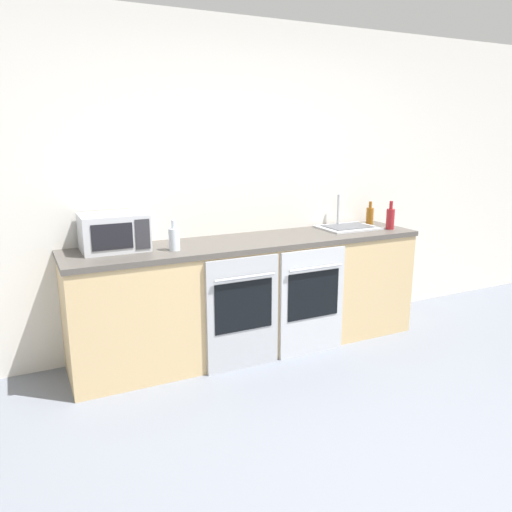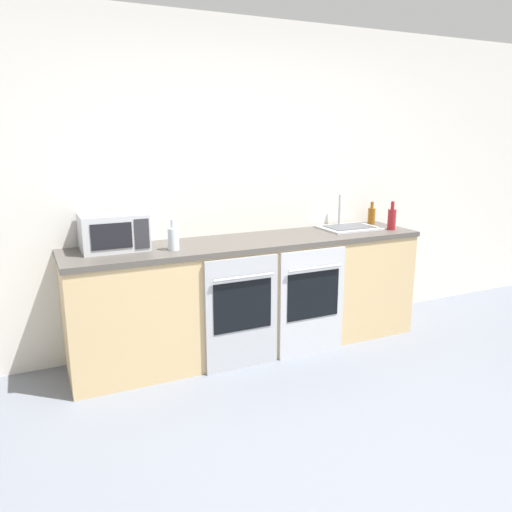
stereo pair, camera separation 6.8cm
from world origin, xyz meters
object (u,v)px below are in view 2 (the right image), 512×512
at_px(oven_right, 312,302).
at_px(microwave, 114,232).
at_px(bottle_red, 392,219).
at_px(sink, 348,227).
at_px(bottle_amber, 372,216).
at_px(bottle_clear, 173,238).
at_px(oven_left, 242,313).

relative_size(oven_right, microwave, 1.87).
bearing_deg(bottle_red, sink, 146.95).
relative_size(bottle_amber, sink, 0.43).
distance_m(oven_right, bottle_red, 1.08).
xyz_separation_m(bottle_clear, sink, (1.62, 0.17, -0.07)).
xyz_separation_m(oven_left, oven_right, (0.60, 0.00, 0.00)).
height_order(oven_left, bottle_red, bottle_red).
bearing_deg(bottle_clear, microwave, 152.85).
bearing_deg(bottle_red, oven_left, -172.81).
relative_size(bottle_clear, sink, 0.45).
distance_m(bottle_red, sink, 0.37).
distance_m(oven_left, microwave, 1.09).
height_order(bottle_red, bottle_amber, bottle_red).
relative_size(bottle_clear, bottle_amber, 1.04).
bearing_deg(microwave, sink, -0.78).
bearing_deg(oven_left, bottle_red, 7.19).
xyz_separation_m(oven_left, bottle_red, (1.50, 0.19, 0.57)).
distance_m(microwave, sink, 2.01).
distance_m(microwave, bottle_amber, 2.31).
bearing_deg(oven_right, bottle_amber, 27.25).
xyz_separation_m(oven_right, bottle_clear, (-1.03, 0.22, 0.56)).
bearing_deg(bottle_clear, bottle_amber, 7.10).
bearing_deg(oven_right, sink, 33.27).
relative_size(bottle_red, sink, 0.50).
bearing_deg(bottle_red, oven_right, -168.13).
bearing_deg(microwave, oven_right, -16.43).
bearing_deg(microwave, bottle_amber, 1.12).
height_order(oven_right, microwave, microwave).
distance_m(bottle_clear, bottle_amber, 1.94).
distance_m(oven_right, microwave, 1.59).
distance_m(microwave, bottle_red, 2.32).
bearing_deg(oven_left, microwave, 152.89).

